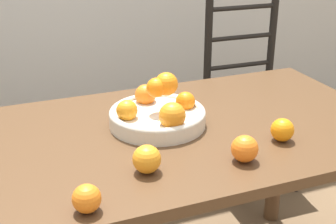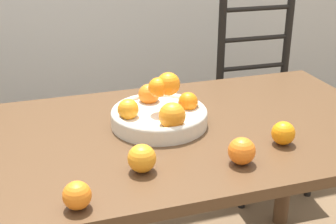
{
  "view_description": "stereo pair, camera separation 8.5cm",
  "coord_description": "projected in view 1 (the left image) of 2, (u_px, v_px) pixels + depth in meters",
  "views": [
    {
      "loc": [
        -0.39,
        -1.27,
        1.39
      ],
      "look_at": [
        0.09,
        -0.04,
        0.82
      ],
      "focal_mm": 50.0,
      "sensor_mm": 36.0,
      "label": 1
    },
    {
      "loc": [
        -0.31,
        -1.29,
        1.39
      ],
      "look_at": [
        0.09,
        -0.04,
        0.82
      ],
      "focal_mm": 50.0,
      "sensor_mm": 36.0,
      "label": 2
    }
  ],
  "objects": [
    {
      "name": "orange_loose_2",
      "position": [
        282.0,
        130.0,
        1.43
      ],
      "size": [
        0.07,
        0.07,
        0.07
      ],
      "color": "orange",
      "rests_on": "dining_table"
    },
    {
      "name": "orange_loose_3",
      "position": [
        147.0,
        159.0,
        1.26
      ],
      "size": [
        0.08,
        0.08,
        0.08
      ],
      "color": "orange",
      "rests_on": "dining_table"
    },
    {
      "name": "orange_loose_0",
      "position": [
        245.0,
        149.0,
        1.31
      ],
      "size": [
        0.08,
        0.08,
        0.08
      ],
      "color": "orange",
      "rests_on": "dining_table"
    },
    {
      "name": "chair_right",
      "position": [
        250.0,
        99.0,
        2.47
      ],
      "size": [
        0.43,
        0.41,
        1.01
      ],
      "rotation": [
        0.0,
        0.0,
        -0.03
      ],
      "color": "black",
      "rests_on": "ground_plane"
    },
    {
      "name": "orange_loose_1",
      "position": [
        87.0,
        199.0,
        1.09
      ],
      "size": [
        0.07,
        0.07,
        0.07
      ],
      "color": "orange",
      "rests_on": "dining_table"
    },
    {
      "name": "fruit_bowl",
      "position": [
        158.0,
        112.0,
        1.53
      ],
      "size": [
        0.32,
        0.32,
        0.18
      ],
      "color": "beige",
      "rests_on": "dining_table"
    },
    {
      "name": "dining_table",
      "position": [
        138.0,
        163.0,
        1.51
      ],
      "size": [
        1.71,
        0.81,
        0.74
      ],
      "color": "#4C331E",
      "rests_on": "ground_plane"
    }
  ]
}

